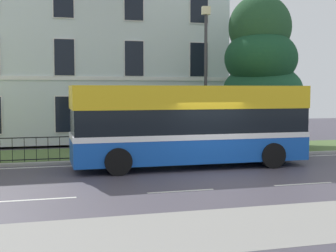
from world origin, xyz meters
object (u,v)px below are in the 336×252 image
(georgian_townhouse, at_px, (91,42))
(single_decker_bus, at_px, (190,124))
(evergreen_tree, at_px, (261,84))
(street_lamp_post, at_px, (206,69))

(georgian_townhouse, bearing_deg, single_decker_bus, -77.73)
(evergreen_tree, distance_m, single_decker_bus, 6.63)
(evergreen_tree, height_order, street_lamp_post, evergreen_tree)
(georgian_townhouse, distance_m, single_decker_bus, 12.69)
(single_decker_bus, bearing_deg, evergreen_tree, 39.31)
(evergreen_tree, height_order, single_decker_bus, evergreen_tree)
(evergreen_tree, bearing_deg, street_lamp_post, -163.03)
(evergreen_tree, bearing_deg, single_decker_bus, -140.58)
(single_decker_bus, relative_size, street_lamp_post, 1.37)
(single_decker_bus, height_order, street_lamp_post, street_lamp_post)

